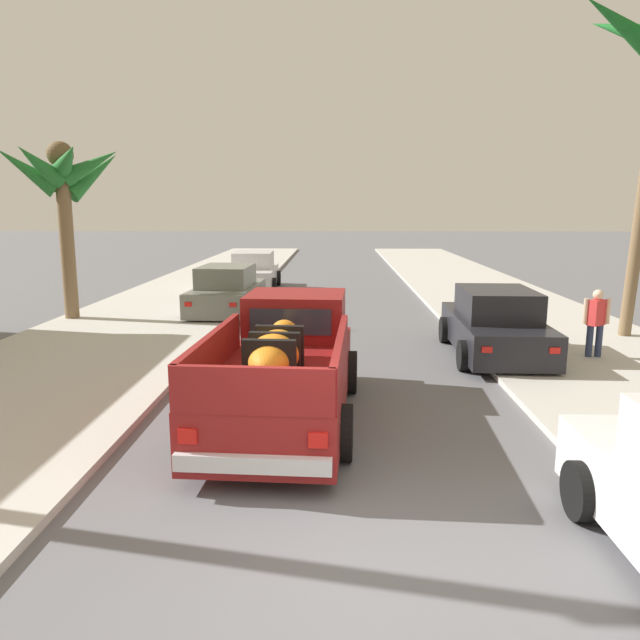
{
  "coord_description": "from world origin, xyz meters",
  "views": [
    {
      "loc": [
        -0.04,
        -4.92,
        3.3
      ],
      "look_at": [
        -0.34,
        6.06,
        1.2
      ],
      "focal_mm": 33.0,
      "sensor_mm": 36.0,
      "label": 1
    }
  ],
  "objects_px": {
    "pickup_truck": "(285,367)",
    "pedestrian": "(596,321)",
    "car_right_mid": "(254,272)",
    "palm_tree_right_fore": "(62,178)",
    "car_right_near": "(495,325)",
    "car_left_mid": "(227,292)"
  },
  "relations": [
    {
      "from": "palm_tree_right_fore",
      "to": "pedestrian",
      "type": "relative_size",
      "value": 3.23
    },
    {
      "from": "car_right_mid",
      "to": "pedestrian",
      "type": "bearing_deg",
      "value": -51.7
    },
    {
      "from": "car_right_mid",
      "to": "pickup_truck",
      "type": "bearing_deg",
      "value": -80.2
    },
    {
      "from": "car_right_near",
      "to": "car_left_mid",
      "type": "height_order",
      "value": "same"
    },
    {
      "from": "car_left_mid",
      "to": "pedestrian",
      "type": "height_order",
      "value": "pedestrian"
    },
    {
      "from": "car_right_near",
      "to": "pedestrian",
      "type": "xyz_separation_m",
      "value": [
        2.02,
        -0.48,
        0.2
      ]
    },
    {
      "from": "pedestrian",
      "to": "car_left_mid",
      "type": "bearing_deg",
      "value": 148.0
    },
    {
      "from": "pickup_truck",
      "to": "pedestrian",
      "type": "xyz_separation_m",
      "value": [
        6.39,
        3.57,
        0.1
      ]
    },
    {
      "from": "pickup_truck",
      "to": "pedestrian",
      "type": "relative_size",
      "value": 3.33
    },
    {
      "from": "car_right_near",
      "to": "pedestrian",
      "type": "height_order",
      "value": "pedestrian"
    },
    {
      "from": "palm_tree_right_fore",
      "to": "pickup_truck",
      "type": "bearing_deg",
      "value": -48.58
    },
    {
      "from": "palm_tree_right_fore",
      "to": "pedestrian",
      "type": "distance_m",
      "value": 14.45
    },
    {
      "from": "pickup_truck",
      "to": "car_left_mid",
      "type": "relative_size",
      "value": 1.23
    },
    {
      "from": "car_right_mid",
      "to": "pedestrian",
      "type": "height_order",
      "value": "pedestrian"
    },
    {
      "from": "pickup_truck",
      "to": "car_right_mid",
      "type": "distance_m",
      "value": 15.15
    },
    {
      "from": "pedestrian",
      "to": "pickup_truck",
      "type": "bearing_deg",
      "value": -150.78
    },
    {
      "from": "car_right_mid",
      "to": "car_left_mid",
      "type": "bearing_deg",
      "value": -90.42
    },
    {
      "from": "pickup_truck",
      "to": "car_right_near",
      "type": "relative_size",
      "value": 1.23
    },
    {
      "from": "car_right_near",
      "to": "car_right_mid",
      "type": "xyz_separation_m",
      "value": [
        -6.95,
        10.88,
        0.0
      ]
    },
    {
      "from": "pickup_truck",
      "to": "car_right_mid",
      "type": "bearing_deg",
      "value": 99.8
    },
    {
      "from": "car_right_near",
      "to": "car_left_mid",
      "type": "distance_m",
      "value": 8.69
    },
    {
      "from": "pickup_truck",
      "to": "pedestrian",
      "type": "distance_m",
      "value": 7.32
    }
  ]
}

